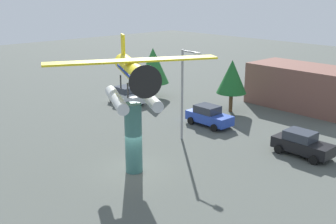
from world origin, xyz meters
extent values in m
plane|color=#4C514C|center=(0.00, 0.00, 0.00)|extent=(140.00, 140.00, 0.00)
cylinder|color=#386B66|center=(0.00, 0.00, 2.27)|extent=(1.10, 1.10, 4.55)
cylinder|color=silver|center=(-0.45, -0.89, 4.90)|extent=(4.60, 2.79, 0.70)
cylinder|color=#333338|center=(0.85, -0.99, 5.70)|extent=(0.13, 0.13, 0.90)
cylinder|color=#333338|center=(-1.30, 0.09, 5.70)|extent=(0.13, 0.13, 0.90)
cylinder|color=silver|center=(0.45, 0.89, 4.90)|extent=(4.60, 2.79, 0.70)
cylinder|color=#333338|center=(1.30, -0.09, 5.70)|extent=(0.13, 0.13, 0.90)
cylinder|color=#333338|center=(-0.85, 0.99, 5.70)|extent=(0.13, 0.13, 0.90)
cylinder|color=yellow|center=(0.00, 0.00, 6.70)|extent=(6.03, 3.78, 1.10)
cube|color=#193399|center=(0.18, -0.09, 6.70)|extent=(4.39, 2.97, 0.20)
cone|color=#262628|center=(2.90, -1.46, 6.70)|extent=(1.02, 1.10, 0.88)
cylinder|color=black|center=(3.26, -1.64, 6.70)|extent=(0.85, 1.62, 1.80)
cube|color=yellow|center=(0.36, -0.18, 7.31)|extent=(5.67, 9.78, 0.12)
cube|color=yellow|center=(-2.50, 1.26, 6.80)|extent=(1.89, 2.82, 0.10)
cube|color=yellow|center=(-2.50, 1.26, 7.90)|extent=(0.86, 0.51, 1.30)
cube|color=silver|center=(-13.60, 9.83, 0.72)|extent=(4.20, 1.70, 0.80)
cube|color=#2D333D|center=(-13.85, 9.83, 1.44)|extent=(2.00, 1.56, 0.64)
cylinder|color=black|center=(-12.25, 8.93, 0.32)|extent=(0.64, 0.22, 0.64)
cylinder|color=black|center=(-12.25, 10.73, 0.32)|extent=(0.64, 0.22, 0.64)
cylinder|color=black|center=(-14.95, 8.93, 0.32)|extent=(0.64, 0.22, 0.64)
cylinder|color=black|center=(-14.95, 10.73, 0.32)|extent=(0.64, 0.22, 0.64)
cube|color=#2847B7|center=(-2.96, 10.64, 0.72)|extent=(4.20, 1.70, 0.80)
cube|color=#2D333D|center=(-3.21, 10.64, 1.44)|extent=(2.00, 1.56, 0.64)
cylinder|color=black|center=(-1.61, 9.74, 0.32)|extent=(0.64, 0.22, 0.64)
cylinder|color=black|center=(-1.61, 11.54, 0.32)|extent=(0.64, 0.22, 0.64)
cylinder|color=black|center=(-4.31, 9.74, 0.32)|extent=(0.64, 0.22, 0.64)
cylinder|color=black|center=(-4.31, 11.54, 0.32)|extent=(0.64, 0.22, 0.64)
cube|color=black|center=(6.05, 10.40, 0.72)|extent=(4.20, 1.70, 0.80)
cube|color=#2D333D|center=(5.80, 10.40, 1.44)|extent=(2.00, 1.56, 0.64)
cylinder|color=black|center=(7.40, 9.50, 0.32)|extent=(0.64, 0.22, 0.64)
cylinder|color=black|center=(7.40, 11.30, 0.32)|extent=(0.64, 0.22, 0.64)
cylinder|color=black|center=(4.70, 9.50, 0.32)|extent=(0.64, 0.22, 0.64)
cylinder|color=black|center=(4.70, 11.30, 0.32)|extent=(0.64, 0.22, 0.64)
cylinder|color=gray|center=(-2.29, 6.61, 3.53)|extent=(0.18, 0.18, 7.07)
cylinder|color=gray|center=(-1.49, 6.61, 6.97)|extent=(1.60, 0.12, 0.12)
cube|color=silver|center=(-0.79, 6.61, 6.92)|extent=(0.50, 0.28, 0.20)
cube|color=brown|center=(-0.50, 22.00, 2.08)|extent=(10.64, 5.32, 4.16)
cylinder|color=brown|center=(-13.87, 13.70, 0.80)|extent=(0.36, 0.36, 1.60)
cone|color=#287033|center=(-13.87, 13.70, 3.51)|extent=(3.42, 3.42, 3.80)
cylinder|color=brown|center=(-4.45, 15.43, 0.93)|extent=(0.36, 0.36, 1.86)
cone|color=#1E6028|center=(-4.45, 15.43, 3.45)|extent=(2.87, 2.87, 3.19)
camera|label=1|loc=(19.52, -15.16, 11.29)|focal=44.06mm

